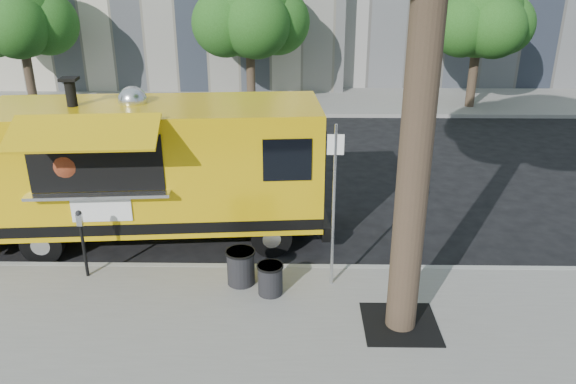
# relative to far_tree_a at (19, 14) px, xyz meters

# --- Properties ---
(ground) EXTENTS (120.00, 120.00, 0.00)m
(ground) POSITION_rel_far_tree_a_xyz_m (10.00, -12.30, -3.78)
(ground) COLOR black
(ground) RESTS_ON ground
(sidewalk) EXTENTS (60.00, 6.00, 0.15)m
(sidewalk) POSITION_rel_far_tree_a_xyz_m (10.00, -16.30, -3.70)
(sidewalk) COLOR gray
(sidewalk) RESTS_ON ground
(curb) EXTENTS (60.00, 0.14, 0.16)m
(curb) POSITION_rel_far_tree_a_xyz_m (10.00, -13.23, -3.70)
(curb) COLOR #999993
(curb) RESTS_ON ground
(far_sidewalk) EXTENTS (60.00, 5.00, 0.15)m
(far_sidewalk) POSITION_rel_far_tree_a_xyz_m (10.00, 1.20, -3.70)
(far_sidewalk) COLOR gray
(far_sidewalk) RESTS_ON ground
(tree_well) EXTENTS (1.20, 1.20, 0.02)m
(tree_well) POSITION_rel_far_tree_a_xyz_m (12.60, -15.10, -3.62)
(tree_well) COLOR black
(tree_well) RESTS_ON sidewalk
(far_tree_a) EXTENTS (3.42, 3.42, 5.36)m
(far_tree_a) POSITION_rel_far_tree_a_xyz_m (0.00, 0.00, 0.00)
(far_tree_a) COLOR #33261C
(far_tree_a) RESTS_ON far_sidewalk
(far_tree_b) EXTENTS (3.60, 3.60, 5.50)m
(far_tree_b) POSITION_rel_far_tree_a_xyz_m (9.00, 0.40, 0.06)
(far_tree_b) COLOR #33261C
(far_tree_b) RESTS_ON far_sidewalk
(far_tree_c) EXTENTS (3.24, 3.24, 5.21)m
(far_tree_c) POSITION_rel_far_tree_a_xyz_m (18.00, 0.10, -0.06)
(far_tree_c) COLOR #33261C
(far_tree_c) RESTS_ON far_sidewalk
(sign_post) EXTENTS (0.28, 0.06, 3.00)m
(sign_post) POSITION_rel_far_tree_a_xyz_m (11.55, -13.85, -1.93)
(sign_post) COLOR silver
(sign_post) RESTS_ON sidewalk
(parking_meter) EXTENTS (0.11, 0.11, 1.33)m
(parking_meter) POSITION_rel_far_tree_a_xyz_m (7.00, -13.65, -2.79)
(parking_meter) COLOR black
(parking_meter) RESTS_ON sidewalk
(food_truck) EXTENTS (7.23, 3.71, 3.50)m
(food_truck) POSITION_rel_far_tree_a_xyz_m (7.97, -11.77, -2.13)
(food_truck) COLOR #E2B20B
(food_truck) RESTS_ON ground
(trash_bin_left) EXTENTS (0.54, 0.54, 0.65)m
(trash_bin_left) POSITION_rel_far_tree_a_xyz_m (9.90, -13.86, -3.28)
(trash_bin_left) COLOR black
(trash_bin_left) RESTS_ON sidewalk
(trash_bin_right) EXTENTS (0.47, 0.47, 0.57)m
(trash_bin_right) POSITION_rel_far_tree_a_xyz_m (10.45, -14.20, -3.32)
(trash_bin_right) COLOR black
(trash_bin_right) RESTS_ON sidewalk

